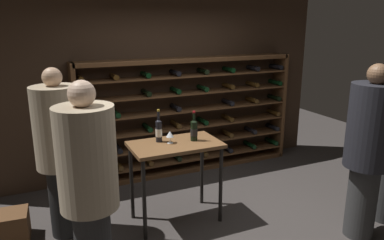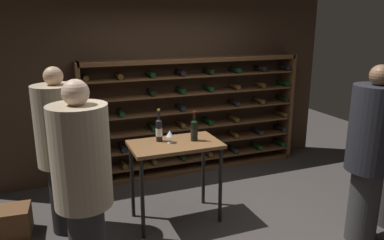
% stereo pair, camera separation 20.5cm
% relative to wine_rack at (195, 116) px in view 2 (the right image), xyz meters
% --- Properties ---
extents(ground_plane, '(9.82, 9.82, 0.00)m').
position_rel_wine_rack_xyz_m(ground_plane, '(-0.42, -1.70, -0.88)').
color(ground_plane, '#383330').
extents(back_wall, '(5.42, 0.10, 2.90)m').
position_rel_wine_rack_xyz_m(back_wall, '(-0.42, 0.21, 0.57)').
color(back_wall, '#3D2B1E').
rests_on(back_wall, ground).
extents(wine_rack, '(3.45, 0.32, 1.78)m').
position_rel_wine_rack_xyz_m(wine_rack, '(0.00, 0.00, 0.00)').
color(wine_rack, brown).
rests_on(wine_rack, ground).
extents(tasting_table, '(1.02, 0.60, 0.96)m').
position_rel_wine_rack_xyz_m(tasting_table, '(-0.80, -1.36, -0.04)').
color(tasting_table, brown).
rests_on(tasting_table, ground).
extents(person_host_in_suit, '(0.48, 0.48, 1.87)m').
position_rel_wine_rack_xyz_m(person_host_in_suit, '(-1.88, -2.15, 0.14)').
color(person_host_in_suit, '#2A2A2A').
rests_on(person_host_in_suit, ground).
extents(person_guest_blue_shirt, '(0.48, 0.48, 1.90)m').
position_rel_wine_rack_xyz_m(person_guest_blue_shirt, '(0.92, -2.49, 0.16)').
color(person_guest_blue_shirt, '#2F2F2F').
rests_on(person_guest_blue_shirt, ground).
extents(person_bystander_red_print, '(0.48, 0.48, 1.86)m').
position_rel_wine_rack_xyz_m(person_bystander_red_print, '(-2.02, -1.12, 0.14)').
color(person_bystander_red_print, black).
rests_on(person_bystander_red_print, ground).
extents(wine_crate, '(0.50, 0.37, 0.32)m').
position_rel_wine_rack_xyz_m(wine_crate, '(-2.64, -1.02, -0.72)').
color(wine_crate, brown).
rests_on(wine_crate, ground).
extents(wine_bottle_black_capsule, '(0.08, 0.08, 0.35)m').
position_rel_wine_rack_xyz_m(wine_bottle_black_capsule, '(-0.56, -1.36, 0.21)').
color(wine_bottle_black_capsule, black).
rests_on(wine_bottle_black_capsule, tasting_table).
extents(wine_bottle_green_slim, '(0.08, 0.08, 0.38)m').
position_rel_wine_rack_xyz_m(wine_bottle_green_slim, '(-0.95, -1.23, 0.22)').
color(wine_bottle_green_slim, black).
rests_on(wine_bottle_green_slim, tasting_table).
extents(wine_glass_stemmed_right, '(0.09, 0.09, 0.14)m').
position_rel_wine_rack_xyz_m(wine_glass_stemmed_right, '(-0.85, -1.33, 0.19)').
color(wine_glass_stemmed_right, silver).
rests_on(wine_glass_stemmed_right, tasting_table).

